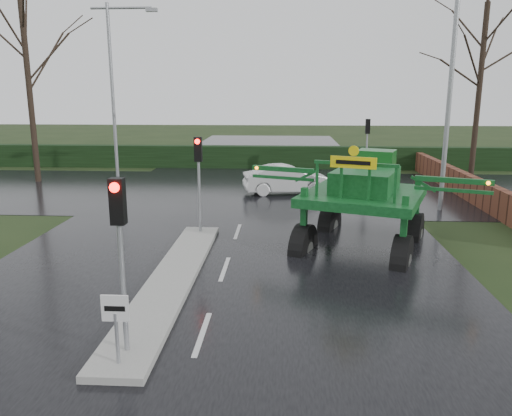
# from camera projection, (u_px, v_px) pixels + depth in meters

# --- Properties ---
(ground) EXTENTS (140.00, 140.00, 0.00)m
(ground) POSITION_uv_depth(u_px,v_px,m) (202.00, 335.00, 10.59)
(ground) COLOR black
(ground) RESTS_ON ground
(road_main) EXTENTS (14.00, 80.00, 0.02)m
(road_main) POSITION_uv_depth(u_px,v_px,m) (242.00, 219.00, 20.31)
(road_main) COLOR black
(road_main) RESTS_ON ground
(road_cross) EXTENTS (80.00, 12.00, 0.02)m
(road_cross) POSITION_uv_depth(u_px,v_px,m) (252.00, 190.00, 26.15)
(road_cross) COLOR black
(road_cross) RESTS_ON ground
(median_island) EXTENTS (1.20, 10.00, 0.16)m
(median_island) POSITION_uv_depth(u_px,v_px,m) (173.00, 278.00, 13.56)
(median_island) COLOR gray
(median_island) RESTS_ON ground
(hedge_row) EXTENTS (44.00, 0.90, 1.50)m
(hedge_row) POSITION_uv_depth(u_px,v_px,m) (260.00, 157.00, 33.76)
(hedge_row) COLOR black
(hedge_row) RESTS_ON ground
(brick_wall) EXTENTS (0.40, 20.00, 1.20)m
(brick_wall) POSITION_uv_depth(u_px,v_px,m) (457.00, 181.00, 25.42)
(brick_wall) COLOR #592D1E
(brick_wall) RESTS_ON ground
(keep_left_sign) EXTENTS (0.50, 0.07, 1.35)m
(keep_left_sign) POSITION_uv_depth(u_px,v_px,m) (116.00, 318.00, 8.96)
(keep_left_sign) COLOR gray
(keep_left_sign) RESTS_ON ground
(traffic_signal_near) EXTENTS (0.26, 0.33, 3.52)m
(traffic_signal_near) POSITION_uv_depth(u_px,v_px,m) (119.00, 229.00, 9.09)
(traffic_signal_near) COLOR gray
(traffic_signal_near) RESTS_ON ground
(traffic_signal_mid) EXTENTS (0.26, 0.33, 3.52)m
(traffic_signal_mid) POSITION_uv_depth(u_px,v_px,m) (198.00, 164.00, 17.36)
(traffic_signal_mid) COLOR gray
(traffic_signal_mid) RESTS_ON ground
(traffic_signal_far) EXTENTS (0.26, 0.33, 3.52)m
(traffic_signal_far) POSITION_uv_depth(u_px,v_px,m) (367.00, 135.00, 29.09)
(traffic_signal_far) COLOR gray
(traffic_signal_far) RESTS_ON ground
(street_light_right) EXTENTS (3.85, 0.30, 10.00)m
(street_light_right) POSITION_uv_depth(u_px,v_px,m) (444.00, 68.00, 20.44)
(street_light_right) COLOR gray
(street_light_right) RESTS_ON ground
(street_light_left_far) EXTENTS (3.85, 0.30, 10.00)m
(street_light_left_far) POSITION_uv_depth(u_px,v_px,m) (117.00, 75.00, 29.15)
(street_light_left_far) COLOR gray
(street_light_left_far) RESTS_ON ground
(tree_left_far) EXTENTS (7.70, 7.70, 13.26)m
(tree_left_far) POSITION_uv_depth(u_px,v_px,m) (26.00, 52.00, 27.18)
(tree_left_far) COLOR black
(tree_left_far) RESTS_ON ground
(tree_right_far) EXTENTS (7.00, 7.00, 12.05)m
(tree_right_far) POSITION_uv_depth(u_px,v_px,m) (482.00, 66.00, 28.81)
(tree_right_far) COLOR black
(tree_right_far) RESTS_ON ground
(crop_sprayer) EXTENTS (7.34, 5.81, 4.36)m
(crop_sprayer) POSITION_uv_depth(u_px,v_px,m) (307.00, 187.00, 15.98)
(crop_sprayer) COLOR black
(crop_sprayer) RESTS_ON ground
(white_sedan) EXTENTS (4.58, 2.32, 1.44)m
(white_sedan) POSITION_uv_depth(u_px,v_px,m) (287.00, 193.00, 25.40)
(white_sedan) COLOR silver
(white_sedan) RESTS_ON ground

